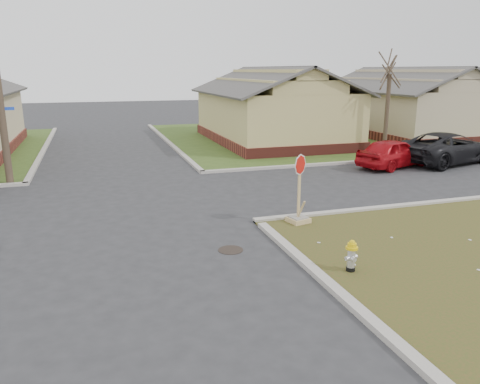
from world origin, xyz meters
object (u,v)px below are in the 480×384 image
object	(u,v)px
fire_hydrant	(351,254)
stop_sign	(299,208)
red_sedan	(393,153)
dark_pickup	(447,148)

from	to	relation	value
fire_hydrant	stop_sign	distance (m)	3.57
red_sedan	dark_pickup	world-z (taller)	dark_pickup
fire_hydrant	stop_sign	bearing A→B (deg)	73.61
red_sedan	stop_sign	bearing A→B (deg)	109.73
fire_hydrant	red_sedan	world-z (taller)	red_sedan
stop_sign	dark_pickup	xyz separation A→B (m)	(10.87, 6.40, 0.26)
fire_hydrant	dark_pickup	distance (m)	14.99
dark_pickup	red_sedan	bearing A→B (deg)	77.44
fire_hydrant	dark_pickup	world-z (taller)	dark_pickup
fire_hydrant	stop_sign	world-z (taller)	stop_sign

